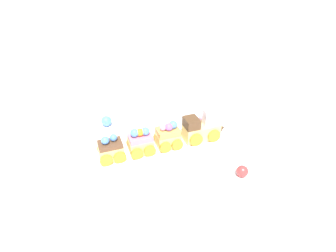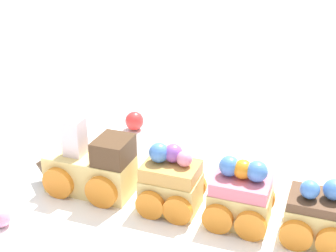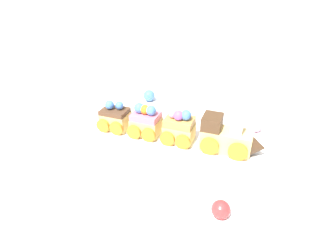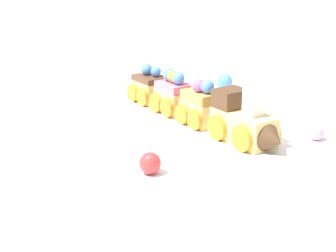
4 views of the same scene
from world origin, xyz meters
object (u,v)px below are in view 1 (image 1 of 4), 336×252
Objects in this scene: cake_train_locomotive at (203,129)px; cake_car_caramel at (168,137)px; cake_car_strawberry at (140,142)px; gumball_pink at (203,116)px; gumball_blue at (106,121)px; gumball_red at (242,171)px; cake_car_chocolate at (111,150)px.

cake_train_locomotive is 0.10m from cake_car_caramel.
cake_car_strawberry is 0.25m from gumball_pink.
cake_car_strawberry is at bearing -55.37° from gumball_blue.
cake_car_strawberry is (-0.07, -0.02, -0.00)m from cake_car_caramel.
gumball_blue is (-0.33, 0.26, 0.00)m from gumball_red.
cake_car_strawberry is at bearing -0.33° from cake_car_chocolate.
cake_car_chocolate reaches higher than gumball_blue.
gumball_blue is (-0.30, -0.00, 0.00)m from gumball_pink.
cake_train_locomotive reaches higher than gumball_pink.
gumball_blue is (-0.02, 0.16, -0.01)m from cake_car_chocolate.
cake_car_caramel is 0.08m from cake_car_strawberry.
gumball_pink is 0.70× the size of gumball_blue.
gumball_red is 0.89× the size of gumball_blue.
cake_car_strawberry is 1.00× the size of cake_car_chocolate.
gumball_red is (0.05, -0.16, -0.01)m from cake_train_locomotive.
cake_car_caramel is at bearing 137.84° from gumball_red.
cake_car_strawberry is 2.43× the size of gumball_blue.
cake_car_chocolate is at bearing 179.80° from cake_car_caramel.
cake_car_chocolate is 2.43× the size of gumball_blue.
cake_car_chocolate is 3.45× the size of gumball_pink.
cake_car_caramel is at bearing -179.79° from cake_train_locomotive.
cake_car_caramel reaches higher than cake_car_strawberry.
cake_train_locomotive is 1.71× the size of cake_car_chocolate.
cake_car_caramel is at bearing -35.96° from gumball_blue.
gumball_red is at bearing -39.03° from gumball_blue.
cake_train_locomotive is at bearing -20.43° from gumball_blue.
cake_car_caramel is 1.00× the size of cake_car_chocolate.
cake_car_strawberry is at bearing 179.92° from cake_car_caramel.
cake_car_chocolate is (-0.15, -0.03, -0.00)m from cake_car_caramel.
cake_car_chocolate is 0.32m from gumball_red.
cake_train_locomotive is at bearing 0.09° from cake_car_strawberry.
cake_car_chocolate is 0.32m from gumball_pink.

